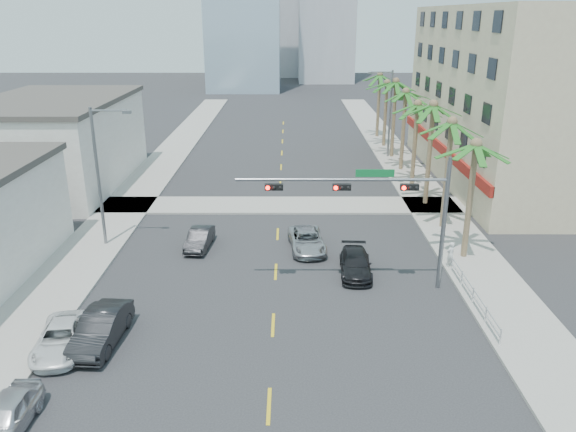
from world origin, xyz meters
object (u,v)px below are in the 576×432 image
at_px(traffic_signal_mast, 385,201).
at_px(car_parked_near, 6,416).
at_px(car_parked_far, 61,338).
at_px(pedestrian, 450,254).
at_px(car_lane_left, 200,239).
at_px(car_parked_mid, 101,328).
at_px(car_lane_right, 355,264).
at_px(car_lane_center, 307,240).

bearing_deg(traffic_signal_mast, car_parked_near, -143.24).
relative_size(car_parked_far, pedestrian, 2.85).
distance_m(car_lane_left, pedestrian, 15.63).
height_order(car_parked_mid, car_lane_right, car_parked_mid).
bearing_deg(car_lane_center, car_parked_far, -140.26).
distance_m(car_lane_left, car_lane_right, 10.39).
height_order(car_lane_center, car_lane_right, car_lane_center).
bearing_deg(car_lane_right, car_parked_far, -147.86).
height_order(traffic_signal_mast, car_parked_far, traffic_signal_mast).
distance_m(traffic_signal_mast, car_parked_mid, 15.29).
distance_m(car_parked_far, car_lane_right, 16.12).
distance_m(traffic_signal_mast, car_parked_far, 16.97).
relative_size(car_parked_far, car_lane_left, 1.18).
distance_m(car_parked_mid, car_lane_right, 14.45).
xyz_separation_m(traffic_signal_mast, car_lane_center, (-3.86, 5.35, -4.42)).
height_order(car_parked_near, pedestrian, pedestrian).
height_order(traffic_signal_mast, pedestrian, traffic_signal_mast).
distance_m(car_lane_right, pedestrian, 5.71).
xyz_separation_m(car_parked_mid, car_parked_far, (-1.60, -0.58, -0.15)).
height_order(car_parked_mid, pedestrian, pedestrian).
xyz_separation_m(traffic_signal_mast, car_lane_right, (-1.15, 1.81, -4.44)).
bearing_deg(car_parked_far, traffic_signal_mast, 14.19).
relative_size(car_parked_near, car_parked_mid, 0.82).
bearing_deg(car_lane_left, car_parked_near, -99.86).
height_order(traffic_signal_mast, car_parked_near, traffic_signal_mast).
relative_size(car_parked_mid, car_lane_right, 1.07).
xyz_separation_m(car_parked_near, car_lane_right, (14.04, 13.15, -0.02)).
distance_m(car_parked_near, car_parked_far, 5.22).
bearing_deg(car_lane_left, car_parked_mid, -99.37).
height_order(car_parked_mid, car_lane_center, car_parked_mid).
xyz_separation_m(car_parked_mid, car_lane_left, (2.80, 11.24, -0.14)).
bearing_deg(car_parked_near, car_lane_left, 75.87).
bearing_deg(car_lane_right, car_lane_center, 130.10).
distance_m(car_parked_mid, pedestrian, 19.81).
bearing_deg(car_parked_mid, traffic_signal_mast, 25.82).
relative_size(car_lane_left, car_lane_center, 0.82).
distance_m(car_parked_near, pedestrian, 24.08).
bearing_deg(pedestrian, car_parked_far, -8.31).
relative_size(car_parked_near, car_lane_center, 0.83).
bearing_deg(car_parked_near, pedestrian, 35.44).
bearing_deg(car_parked_near, car_parked_mid, 74.93).
bearing_deg(car_lane_center, pedestrian, -24.42).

